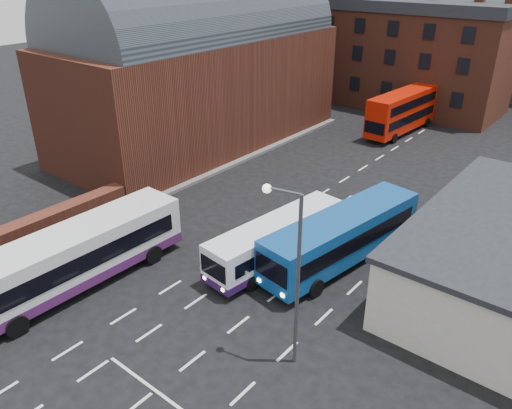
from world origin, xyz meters
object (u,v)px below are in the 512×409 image
Objects in this scene: bus_blue at (342,235)px; pedestrian_beige at (20,292)px; bus_red_double at (402,111)px; bus_white_outbound at (77,253)px; street_lamp at (292,264)px; bus_white_inbound at (277,238)px.

bus_blue is 6.84× the size of pedestrian_beige.
pedestrian_beige is (-3.11, -39.52, -1.39)m from bus_red_double.
bus_blue is 26.46m from bus_red_double.
bus_red_double is (2.40, 36.38, 0.25)m from bus_white_outbound.
street_lamp is at bearing 114.08° from bus_blue.
street_lamp reaches higher than pedestrian_beige.
street_lamp is 14.90m from pedestrian_beige.
bus_white_outbound is at bearing -168.72° from street_lamp.
bus_white_inbound is 28.02m from bus_red_double.
bus_white_outbound is 1.06× the size of bus_blue.
bus_red_double is (-7.71, 25.31, 0.39)m from bus_blue.
bus_white_inbound is (7.08, 8.76, -0.42)m from bus_white_outbound.
bus_white_outbound is 1.24× the size of bus_white_inbound.
bus_white_inbound is 0.94× the size of bus_red_double.
bus_white_inbound is 1.18× the size of street_lamp.
pedestrian_beige is (-13.13, -5.61, -4.27)m from street_lamp.
bus_white_outbound is 13.04m from street_lamp.
street_lamp is at bearing 137.00° from bus_white_inbound.
bus_blue is 1.39× the size of street_lamp.
bus_red_double is 1.26× the size of street_lamp.
street_lamp is (5.33, -6.29, 3.55)m from bus_white_inbound.
bus_blue is 9.48m from street_lamp.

